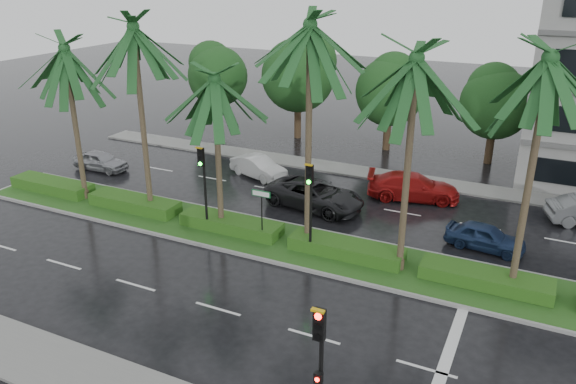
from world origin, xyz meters
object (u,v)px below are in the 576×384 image
at_px(street_sign, 261,203).
at_px(car_silver, 101,161).
at_px(signal_near, 320,370).
at_px(signal_median_left, 203,177).
at_px(car_blue, 485,237).
at_px(car_darkgrey, 315,195).
at_px(car_red, 413,187).
at_px(car_white, 259,167).

xyz_separation_m(street_sign, car_silver, (-14.30, 4.76, -1.50)).
xyz_separation_m(signal_near, signal_median_left, (-10.00, 9.69, 0.49)).
bearing_deg(signal_median_left, car_silver, 156.37).
bearing_deg(car_blue, car_darkgrey, 89.67).
xyz_separation_m(signal_median_left, car_silver, (-11.30, 4.95, -2.38)).
bearing_deg(car_blue, street_sign, 119.52).
distance_m(signal_median_left, car_blue, 13.43).
relative_size(street_sign, car_silver, 0.71).
relative_size(car_silver, car_darkgrey, 0.67).
bearing_deg(street_sign, car_red, 59.98).
relative_size(signal_near, car_blue, 1.22).
height_order(signal_median_left, car_darkgrey, signal_median_left).
distance_m(signal_median_left, street_sign, 3.13).
xyz_separation_m(car_darkgrey, car_blue, (9.00, -1.02, -0.15)).
distance_m(signal_near, signal_median_left, 13.93).
bearing_deg(car_blue, signal_median_left, 115.08).
bearing_deg(car_blue, car_white, 80.68).
bearing_deg(car_white, car_red, -67.04).
distance_m(car_white, car_darkgrey, 5.76).
height_order(street_sign, car_blue, street_sign).
relative_size(signal_near, car_darkgrey, 0.80).
bearing_deg(signal_near, car_white, 122.79).
relative_size(car_white, car_red, 0.78).
distance_m(car_silver, car_white, 10.32).
bearing_deg(car_silver, signal_median_left, -115.42).
relative_size(car_red, car_blue, 1.42).
bearing_deg(signal_near, signal_median_left, 135.91).
height_order(signal_near, street_sign, signal_near).
bearing_deg(car_blue, car_red, 50.84).
height_order(signal_near, car_blue, signal_near).
xyz_separation_m(car_silver, car_red, (19.30, 3.89, 0.12)).
height_order(signal_near, signal_median_left, signal_median_left).
relative_size(signal_near, car_white, 1.09).
xyz_separation_m(car_darkgrey, car_red, (4.50, 3.53, -0.02)).
height_order(car_silver, car_white, car_white).
xyz_separation_m(car_white, car_darkgrey, (5.00, -2.85, 0.10)).
distance_m(car_darkgrey, car_blue, 9.06).
bearing_deg(street_sign, car_white, 119.43).
relative_size(signal_median_left, street_sign, 1.68).
relative_size(car_silver, car_white, 0.92).
relative_size(street_sign, car_white, 0.65).
distance_m(signal_median_left, car_red, 12.13).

